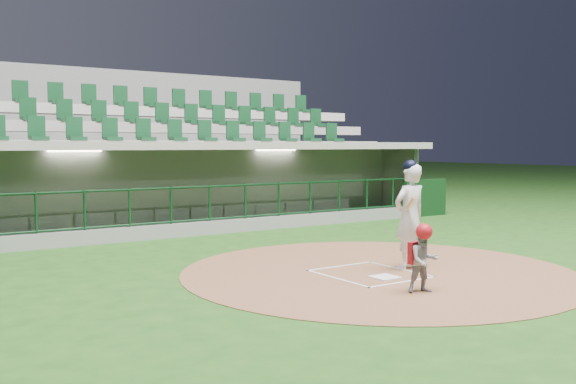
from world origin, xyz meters
name	(u,v)px	position (x,y,z in m)	size (l,w,h in m)	color
ground	(359,272)	(0.00, 0.00, 0.00)	(120.00, 120.00, 0.00)	#1B4313
dirt_circle	(378,271)	(0.30, -0.20, 0.01)	(7.20, 7.20, 0.01)	brown
home_plate	(385,277)	(0.00, -0.70, 0.02)	(0.43, 0.43, 0.02)	white
batter_box_chalk	(370,274)	(0.00, -0.30, 0.02)	(1.55, 1.80, 0.01)	white
dugout_structure	(181,193)	(0.05, 7.82, 0.96)	(16.40, 3.70, 3.00)	gray
seating_deck	(139,173)	(0.00, 10.91, 1.42)	(17.00, 6.72, 5.15)	gray
batter	(410,215)	(0.94, -0.33, 1.02)	(0.90, 0.88, 2.03)	silver
catcher	(423,258)	(-0.26, -1.85, 0.56)	(0.59, 0.53, 1.09)	gray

